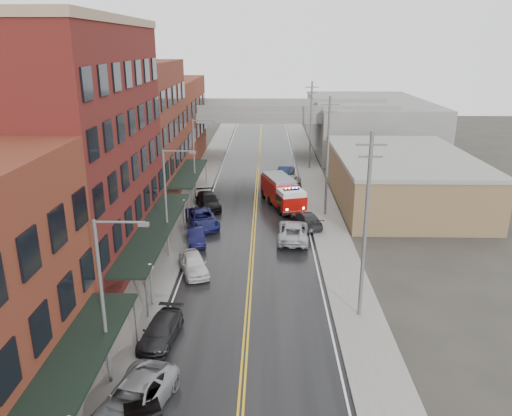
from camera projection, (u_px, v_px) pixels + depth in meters
name	position (u px, v px, depth m)	size (l,w,h in m)	color
road	(254.00, 232.00, 46.56)	(11.00, 160.00, 0.02)	black
sidewalk_left	(176.00, 231.00, 46.68)	(3.00, 160.00, 0.15)	slate
sidewalk_right	(332.00, 232.00, 46.39)	(3.00, 160.00, 0.15)	slate
curb_left	(193.00, 231.00, 46.65)	(0.30, 160.00, 0.15)	gray
curb_right	(314.00, 232.00, 46.42)	(0.30, 160.00, 0.15)	gray
brick_building_b	(74.00, 152.00, 37.36)	(9.00, 20.00, 18.00)	#571B17
brick_building_c	(134.00, 133.00, 54.45)	(9.00, 15.00, 15.00)	maroon
brick_building_far	(166.00, 122.00, 71.53)	(9.00, 20.00, 12.00)	brown
tan_building	(401.00, 179.00, 54.94)	(14.00, 22.00, 5.00)	olive
right_far_block	(368.00, 124.00, 82.91)	(18.00, 30.00, 8.00)	slate
awning_0	(61.00, 385.00, 21.09)	(2.60, 16.00, 3.09)	black
awning_1	(156.00, 228.00, 39.13)	(2.60, 18.00, 3.09)	black
awning_2	(189.00, 173.00, 55.74)	(2.60, 13.00, 3.09)	black
globe_lamp_1	(150.00, 275.00, 32.67)	(0.44, 0.44, 3.12)	#59595B
globe_lamp_2	(184.00, 208.00, 45.97)	(0.44, 0.44, 3.12)	#59595B
street_lamp_0	(107.00, 294.00, 24.18)	(2.64, 0.22, 9.00)	#59595B
street_lamp_1	(169.00, 197.00, 39.37)	(2.64, 0.22, 9.00)	#59595B
street_lamp_2	(196.00, 155.00, 54.56)	(2.64, 0.22, 9.00)	#59595B
utility_pole_0	(366.00, 225.00, 30.20)	(1.80, 0.24, 12.00)	#59595B
utility_pole_1	(328.00, 155.00, 49.18)	(1.80, 0.24, 12.00)	#59595B
utility_pole_2	(311.00, 124.00, 68.17)	(1.80, 0.24, 12.00)	#59595B
overpass	(259.00, 119.00, 75.06)	(40.00, 10.00, 7.50)	slate
fire_truck	(283.00, 192.00, 53.50)	(5.04, 8.60, 2.99)	#950B06
parked_car_left_2	(134.00, 400.00, 23.44)	(2.62, 5.69, 1.58)	gray
parked_car_left_3	(161.00, 331.00, 29.36)	(1.85, 4.56, 1.32)	black
parked_car_left_4	(193.00, 263.00, 38.05)	(1.83, 4.55, 1.55)	silver
parked_car_left_5	(196.00, 236.00, 43.79)	(1.43, 4.09, 1.35)	black
parked_car_left_6	(202.00, 219.00, 47.78)	(2.63, 5.70, 1.59)	#13154A
parked_car_left_7	(208.00, 201.00, 53.02)	(2.24, 5.51, 1.60)	black
parked_car_right_0	(293.00, 231.00, 44.52)	(2.70, 5.85, 1.63)	#A6A8AE
parked_car_right_1	(306.00, 219.00, 47.77)	(2.04, 5.03, 1.46)	#27272A
parked_car_right_2	(292.00, 180.00, 61.46)	(1.68, 4.18, 1.42)	#BCBCBC
parked_car_right_3	(286.00, 171.00, 65.46)	(1.64, 4.71, 1.55)	#0D1932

